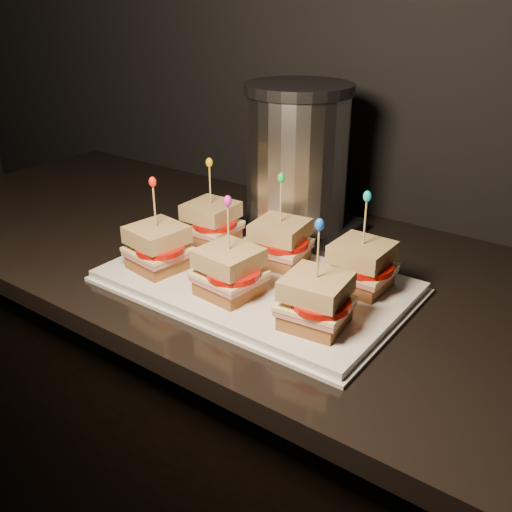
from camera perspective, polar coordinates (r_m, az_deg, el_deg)
The scene contains 49 objects.
granite_slab at distance 0.89m, azimuth 23.91°, elevation -8.16°, with size 2.53×0.65×0.03m, color black.
platter at distance 0.92m, azimuth 0.00°, elevation -2.59°, with size 0.47×0.29×0.02m, color silver.
platter_rim at distance 0.92m, azimuth 0.00°, elevation -2.92°, with size 0.48×0.30×0.01m, color silver.
sandwich_0_bread_bot at distance 1.04m, azimuth -4.44°, elevation 2.05°, with size 0.08×0.08×0.02m, color brown.
sandwich_0_ham at distance 1.04m, azimuth -4.47°, elevation 2.82°, with size 0.09×0.09×0.01m, color #C7635C.
sandwich_0_cheese at distance 1.04m, azimuth -4.48°, elevation 3.18°, with size 0.09×0.09×0.01m, color #EFE095.
sandwich_0_tomato at distance 1.02m, azimuth -4.20°, elevation 3.32°, with size 0.08×0.08×0.01m, color #B90E06.
sandwich_0_bread_top at distance 1.03m, azimuth -4.53°, elevation 4.52°, with size 0.08×0.08×0.03m, color brown.
sandwich_0_pick at distance 1.01m, azimuth -4.61°, elevation 6.85°, with size 0.00×0.00×0.09m, color tan.
sandwich_0_frill at distance 1.00m, azimuth -4.70°, elevation 9.30°, with size 0.01×0.01×0.02m, color #E7A908.
sandwich_1_bread_bot at distance 0.96m, azimuth 2.38°, elevation -0.01°, with size 0.08×0.08×0.02m, color brown.
sandwich_1_ham at distance 0.95m, azimuth 2.40°, elevation 0.81°, with size 0.09×0.09×0.01m, color #C7635C.
sandwich_1_cheese at distance 0.95m, azimuth 2.41°, elevation 1.19°, with size 0.09×0.09×0.01m, color #EFE095.
sandwich_1_tomato at distance 0.94m, azimuth 2.82°, elevation 1.32°, with size 0.08×0.08×0.01m, color #B90E06.
sandwich_1_bread_top at distance 0.94m, azimuth 2.43°, elevation 2.64°, with size 0.08×0.08×0.03m, color brown.
sandwich_1_pick at distance 0.93m, azimuth 2.48°, elevation 5.15°, with size 0.00×0.00×0.09m, color tan.
sandwich_1_frill at distance 0.91m, azimuth 2.54°, elevation 7.81°, with size 0.01×0.01×0.02m, color green.
sandwich_2_bread_bot at distance 0.90m, azimuth 10.35°, elevation -2.42°, with size 0.08×0.08×0.02m, color brown.
sandwich_2_ham at distance 0.89m, azimuth 10.42°, elevation -1.55°, with size 0.09×0.09×0.01m, color #C7635C.
sandwich_2_cheese at distance 0.89m, azimuth 10.46°, elevation -1.15°, with size 0.09×0.09×0.01m, color #EFE095.
sandwich_2_tomato at distance 0.87m, azimuth 11.02°, elevation -1.05°, with size 0.08×0.08×0.01m, color #B90E06.
sandwich_2_bread_top at distance 0.87m, azimuth 10.59°, elevation 0.38°, with size 0.08×0.08×0.03m, color brown.
sandwich_2_pick at distance 0.86m, azimuth 10.82°, elevation 3.04°, with size 0.00×0.00×0.09m, color tan.
sandwich_2_frill at distance 0.84m, azimuth 11.06°, elevation 5.88°, with size 0.01×0.01×0.02m, color #14C0B6.
sandwich_3_bread_bot at distance 0.96m, azimuth -9.68°, elevation -0.54°, with size 0.08×0.08×0.02m, color brown.
sandwich_3_ham at distance 0.95m, azimuth -9.75°, elevation 0.29°, with size 0.09×0.09×0.01m, color #C7635C.
sandwich_3_cheese at distance 0.95m, azimuth -9.78°, elevation 0.67°, with size 0.09×0.09×0.01m, color #EFE095.
sandwich_3_tomato at distance 0.93m, azimuth -9.56°, elevation 0.79°, with size 0.08×0.08×0.01m, color #B90E06.
sandwich_3_bread_top at distance 0.94m, azimuth -9.90°, elevation 2.12°, with size 0.08×0.08×0.03m, color brown.
sandwich_3_pick at distance 0.92m, azimuth -10.10°, elevation 4.64°, with size 0.00×0.00×0.09m, color tan.
sandwich_3_frill at distance 0.91m, azimuth -10.31°, elevation 7.31°, with size 0.01×0.01×0.02m, color red.
sandwich_4_bread_bot at distance 0.86m, azimuth -2.66°, elevation -3.09°, with size 0.08×0.08×0.02m, color brown.
sandwich_4_ham at distance 0.86m, azimuth -2.68°, elevation -2.20°, with size 0.09×0.09×0.01m, color #C7635C.
sandwich_4_cheese at distance 0.85m, azimuth -2.68°, elevation -1.78°, with size 0.09×0.09×0.01m, color #EFE095.
sandwich_4_tomato at distance 0.84m, azimuth -2.31°, elevation -1.69°, with size 0.08×0.08×0.01m, color #B90E06.
sandwich_4_bread_top at distance 0.84m, azimuth -2.72°, elevation -0.20°, with size 0.08×0.08×0.03m, color brown.
sandwich_4_pick at distance 0.82m, azimuth -2.78°, elevation 2.56°, with size 0.00×0.00×0.09m, color tan.
sandwich_4_frill at distance 0.81m, azimuth -2.85°, elevation 5.51°, with size 0.01×0.01×0.02m, color #D725B4.
sandwich_5_bread_bot at distance 0.79m, azimuth 5.90°, elevation -6.11°, with size 0.08×0.08×0.02m, color brown.
sandwich_5_ham at distance 0.78m, azimuth 5.95°, elevation -5.16°, with size 0.09×0.09×0.01m, color #C7635C.
sandwich_5_cheese at distance 0.78m, azimuth 5.97°, elevation -4.72°, with size 0.09×0.09×0.01m, color #EFE095.
sandwich_5_tomato at distance 0.77m, azimuth 6.54°, elevation -4.67°, with size 0.08×0.08×0.01m, color #B90E06.
sandwich_5_bread_top at distance 0.77m, azimuth 6.06°, elevation -3.04°, with size 0.08×0.08×0.03m, color brown.
sandwich_5_pick at distance 0.75m, azimuth 6.21°, elevation -0.06°, with size 0.00×0.00×0.09m, color tan.
sandwich_5_frill at distance 0.73m, azimuth 6.37°, elevation 3.14°, with size 0.01×0.01×0.02m, color blue.
appliance_base at distance 1.11m, azimuth 3.90°, elevation 2.74°, with size 0.22×0.19×0.03m, color #262628.
appliance_body at distance 1.07m, azimuth 4.11°, elevation 9.44°, with size 0.19×0.19×0.24m, color silver.
appliance_lid at distance 1.04m, azimuth 4.34°, elevation 16.35°, with size 0.20×0.20×0.02m, color #262628.
appliance at distance 1.07m, azimuth 4.11°, elevation 9.20°, with size 0.22×0.19×0.29m, color silver, non-canonical shape.
Camera 1 is at (-0.09, 0.93, 1.36)m, focal length 40.00 mm.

